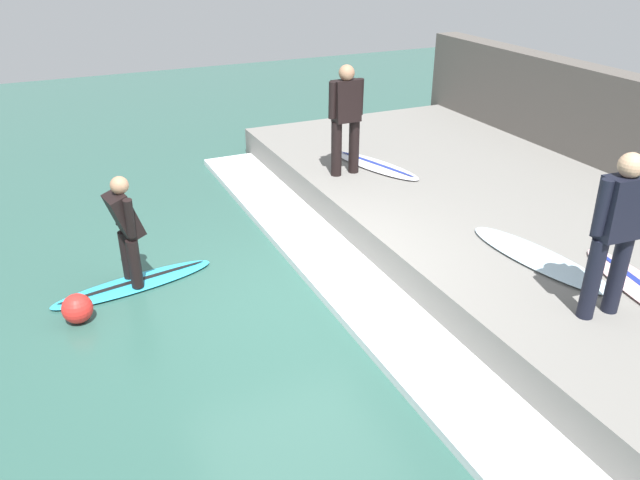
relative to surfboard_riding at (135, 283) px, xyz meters
The scene contains 10 objects.
ground_plane 1.99m from the surfboard_riding, 32.83° to the right, with size 28.00×28.00×0.00m, color #2D564C.
concrete_ledge 5.17m from the surfboard_riding, 12.05° to the right, with size 4.40×10.55×0.50m, color slate.
wave_foam_crest 2.63m from the surfboard_riding, 24.23° to the right, with size 0.91×10.03×0.10m, color white.
surfboard_riding is the anchor object (origin of this frame).
surfer_riding 0.79m from the surfboard_riding, ahead, with size 0.43×0.57×1.37m.
surfer_waiting_near 3.97m from the surfboard_riding, 19.38° to the left, with size 0.57×0.29×1.67m.
surfboard_waiting_near 4.31m from the surfboard_riding, 17.43° to the left, with size 0.95×1.81×0.07m.
surfer_waiting_far 5.41m from the surfboard_riding, 39.91° to the right, with size 0.56×0.28×1.67m.
surfboard_spare 4.84m from the surfboard_riding, 27.84° to the right, with size 0.80×1.99×0.06m.
marker_buoy 0.89m from the surfboard_riding, 142.33° to the right, with size 0.34×0.34×0.34m, color red.
Camera 1 is at (-2.35, -5.88, 3.94)m, focal length 35.00 mm.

